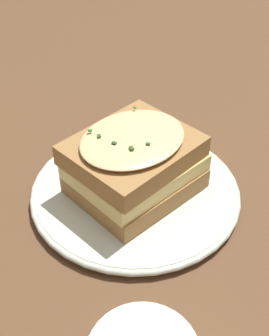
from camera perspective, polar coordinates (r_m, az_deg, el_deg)
ground_plane at (r=0.56m, az=1.38°, el=-4.66°), size 2.40×2.40×0.00m
dinner_plate at (r=0.56m, az=-0.00°, el=-2.92°), size 0.25×0.25×0.01m
sandwich at (r=0.53m, az=-0.14°, el=0.58°), size 0.18×0.18×0.08m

